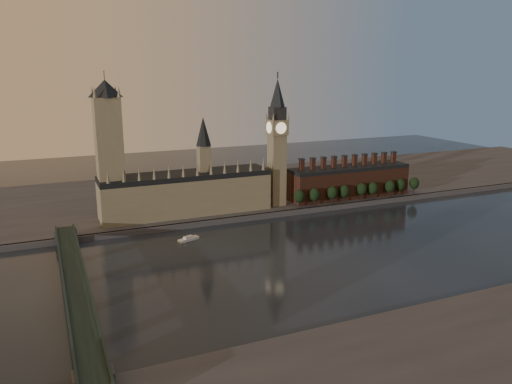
# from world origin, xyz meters

# --- Properties ---
(ground) EXTENTS (900.00, 900.00, 0.00)m
(ground) POSITION_xyz_m (0.00, 0.00, 0.00)
(ground) COLOR black
(ground) RESTS_ON ground
(north_bank) EXTENTS (900.00, 182.00, 4.00)m
(north_bank) POSITION_xyz_m (0.00, 178.04, 2.00)
(north_bank) COLOR #48484E
(north_bank) RESTS_ON ground
(palace_of_westminster) EXTENTS (130.00, 30.30, 74.00)m
(palace_of_westminster) POSITION_xyz_m (-64.41, 114.91, 21.63)
(palace_of_westminster) COLOR #7E765A
(palace_of_westminster) RESTS_ON north_bank
(victoria_tower) EXTENTS (24.00, 24.00, 108.00)m
(victoria_tower) POSITION_xyz_m (-120.00, 115.00, 59.09)
(victoria_tower) COLOR #7E765A
(victoria_tower) RESTS_ON north_bank
(big_ben) EXTENTS (15.00, 15.00, 107.00)m
(big_ben) POSITION_xyz_m (10.00, 110.00, 56.83)
(big_ben) COLOR #7E765A
(big_ben) RESTS_ON north_bank
(chimney_block) EXTENTS (110.00, 25.00, 37.00)m
(chimney_block) POSITION_xyz_m (80.00, 110.00, 17.82)
(chimney_block) COLOR #552D20
(chimney_block) RESTS_ON north_bank
(embankment_tree_0) EXTENTS (8.60, 8.60, 14.88)m
(embankment_tree_0) POSITION_xyz_m (22.73, 94.20, 13.47)
(embankment_tree_0) COLOR black
(embankment_tree_0) RESTS_ON north_bank
(embankment_tree_1) EXTENTS (8.60, 8.60, 14.88)m
(embankment_tree_1) POSITION_xyz_m (36.29, 93.65, 13.47)
(embankment_tree_1) COLOR black
(embankment_tree_1) RESTS_ON north_bank
(embankment_tree_2) EXTENTS (8.60, 8.60, 14.88)m
(embankment_tree_2) POSITION_xyz_m (53.51, 93.90, 13.47)
(embankment_tree_2) COLOR black
(embankment_tree_2) RESTS_ON north_bank
(embankment_tree_3) EXTENTS (8.60, 8.60, 14.88)m
(embankment_tree_3) POSITION_xyz_m (65.27, 94.15, 13.47)
(embankment_tree_3) COLOR black
(embankment_tree_3) RESTS_ON north_bank
(embankment_tree_4) EXTENTS (8.60, 8.60, 14.88)m
(embankment_tree_4) POSITION_xyz_m (83.55, 95.14, 13.47)
(embankment_tree_4) COLOR black
(embankment_tree_4) RESTS_ON north_bank
(embankment_tree_5) EXTENTS (8.60, 8.60, 14.88)m
(embankment_tree_5) POSITION_xyz_m (94.10, 93.78, 13.47)
(embankment_tree_5) COLOR black
(embankment_tree_5) RESTS_ON north_bank
(embankment_tree_6) EXTENTS (8.60, 8.60, 14.88)m
(embankment_tree_6) POSITION_xyz_m (111.93, 93.58, 13.47)
(embankment_tree_6) COLOR black
(embankment_tree_6) RESTS_ON north_bank
(embankment_tree_7) EXTENTS (8.60, 8.60, 14.88)m
(embankment_tree_7) POSITION_xyz_m (124.65, 95.40, 13.47)
(embankment_tree_7) COLOR black
(embankment_tree_7) RESTS_ON north_bank
(embankment_tree_8) EXTENTS (8.60, 8.60, 14.88)m
(embankment_tree_8) POSITION_xyz_m (139.71, 94.76, 13.47)
(embankment_tree_8) COLOR black
(embankment_tree_8) RESTS_ON north_bank
(westminster_bridge) EXTENTS (14.00, 200.00, 11.55)m
(westminster_bridge) POSITION_xyz_m (-155.00, -2.70, 7.44)
(westminster_bridge) COLOR #1E2F2B
(westminster_bridge) RESTS_ON ground
(river_boat) EXTENTS (15.86, 9.56, 3.06)m
(river_boat) POSITION_xyz_m (-78.58, 63.33, 1.17)
(river_boat) COLOR silver
(river_boat) RESTS_ON ground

